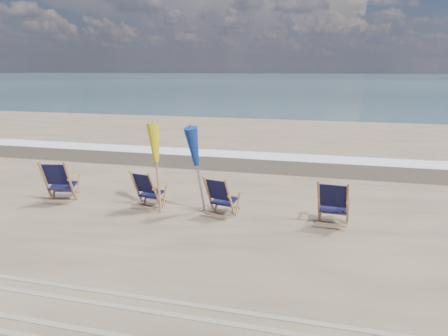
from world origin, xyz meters
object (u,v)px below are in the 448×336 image
object	(u,v)px
beach_chair_1	(154,191)
beach_chair_3	(347,205)
beach_chair_2	(229,198)
umbrella_blue	(198,149)
umbrella_yellow	(157,148)
beach_chair_0	(70,182)

from	to	relation	value
beach_chair_1	beach_chair_3	bearing A→B (deg)	-167.86
beach_chair_2	umbrella_blue	size ratio (longest dim) A/B	0.48
beach_chair_3	umbrella_blue	size ratio (longest dim) A/B	0.52
umbrella_yellow	umbrella_blue	size ratio (longest dim) A/B	1.00
umbrella_blue	beach_chair_2	bearing A→B (deg)	-17.98
umbrella_blue	beach_chair_3	bearing A→B (deg)	-3.24
beach_chair_2	beach_chair_3	xyz separation A→B (m)	(2.40, 0.07, 0.04)
beach_chair_0	umbrella_blue	world-z (taller)	umbrella_blue
beach_chair_0	beach_chair_1	xyz separation A→B (m)	(2.15, 0.03, -0.07)
beach_chair_1	beach_chair_3	size ratio (longest dim) A/B	0.92
beach_chair_0	beach_chair_2	xyz separation A→B (m)	(3.91, -0.07, -0.07)
beach_chair_1	beach_chair_2	world-z (taller)	beach_chair_2
umbrella_yellow	beach_chair_0	bearing A→B (deg)	-178.42
beach_chair_0	umbrella_yellow	size ratio (longest dim) A/B	0.55
beach_chair_1	beach_chair_2	distance (m)	1.77
beach_chair_1	beach_chair_3	xyz separation A→B (m)	(4.16, -0.03, 0.04)
beach_chair_2	umbrella_yellow	bearing A→B (deg)	10.02
beach_chair_0	beach_chair_1	bearing A→B (deg)	170.87
umbrella_yellow	umbrella_blue	distance (m)	0.93
beach_chair_3	umbrella_yellow	distance (m)	4.19
beach_chair_0	beach_chair_3	bearing A→B (deg)	169.97
beach_chair_2	beach_chair_3	world-z (taller)	beach_chair_3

